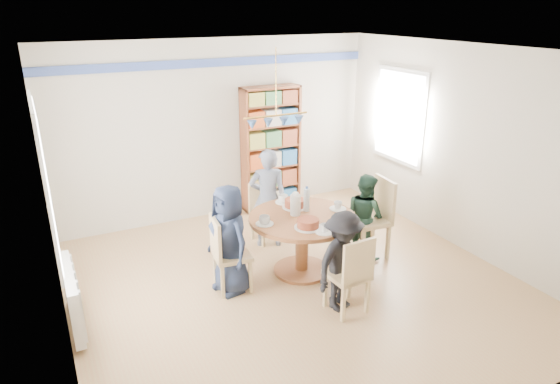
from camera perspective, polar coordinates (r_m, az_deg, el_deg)
ground at (r=6.06m, az=1.74°, el=-10.54°), size 5.00×5.00×0.00m
room_shell at (r=6.04m, az=-4.23°, el=6.32°), size 5.00×5.00×5.00m
radiator at (r=5.59m, az=-22.64°, el=-11.05°), size 0.12×1.00×0.60m
dining_table at (r=6.09m, az=2.55°, el=-4.46°), size 1.30×1.30×0.75m
chair_left at (r=5.75m, az=-6.27°, el=-6.70°), size 0.45×0.45×0.92m
chair_right at (r=6.62m, az=10.83°, el=-2.47°), size 0.51×0.51×1.05m
chair_far at (r=6.98m, az=-1.83°, el=-1.91°), size 0.41×0.41×0.84m
chair_near at (r=5.36m, az=8.20°, el=-9.08°), size 0.42×0.42×0.90m
person_left at (r=5.69m, az=-5.81°, el=-5.43°), size 0.55×0.71×1.30m
person_right at (r=6.57m, az=9.66°, el=-2.69°), size 0.50×0.61×1.13m
person_far at (r=6.72m, az=-1.40°, el=-0.71°), size 0.59×0.49×1.38m
person_near at (r=5.41m, az=7.16°, el=-7.88°), size 0.83×0.64×1.14m
bookshelf at (r=7.94m, az=-1.05°, el=4.83°), size 0.94×0.28×1.98m
tableware at (r=5.99m, az=2.25°, el=-2.13°), size 1.22×1.22×0.32m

